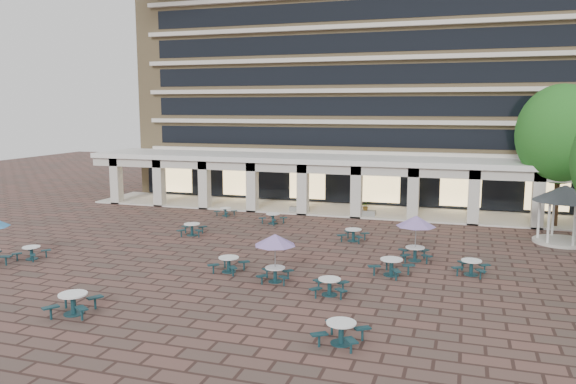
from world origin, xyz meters
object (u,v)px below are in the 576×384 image
(gazebo, at_px, (565,200))
(planter_left, at_px, (299,208))
(planter_right, at_px, (366,211))
(picnic_table_0, at_px, (32,252))
(picnic_table_1, at_px, (73,302))
(picnic_table_2, at_px, (341,331))

(gazebo, relative_size, planter_left, 2.57)
(planter_left, height_order, planter_right, planter_right)
(picnic_table_0, relative_size, planter_left, 1.08)
(picnic_table_1, distance_m, planter_right, 25.14)
(picnic_table_2, relative_size, planter_left, 1.34)
(picnic_table_0, xyz_separation_m, planter_right, (15.54, 17.61, 0.03))
(picnic_table_0, height_order, gazebo, gazebo)
(planter_left, bearing_deg, picnic_table_0, -120.21)
(picnic_table_2, height_order, planter_left, planter_left)
(picnic_table_0, relative_size, planter_right, 1.08)
(picnic_table_2, distance_m, planter_right, 23.66)
(picnic_table_0, bearing_deg, picnic_table_1, -40.46)
(gazebo, distance_m, planter_right, 14.01)
(planter_left, bearing_deg, picnic_table_2, -70.13)
(picnic_table_0, xyz_separation_m, gazebo, (28.58, 13.02, 2.28))
(planter_left, relative_size, planter_right, 1.00)
(planter_left, bearing_deg, picnic_table_1, -96.00)
(picnic_table_1, relative_size, planter_right, 1.49)
(picnic_table_0, height_order, picnic_table_1, picnic_table_1)
(gazebo, bearing_deg, picnic_table_1, -137.19)
(picnic_table_0, relative_size, gazebo, 0.42)
(picnic_table_2, bearing_deg, planter_left, 118.68)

